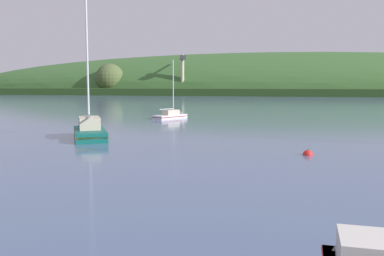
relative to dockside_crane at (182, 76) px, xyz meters
name	(u,v)px	position (x,y,z in m)	size (l,w,h in m)	color
far_shoreline_hill	(260,93)	(28.97, 43.70, -8.72)	(488.43, 147.07, 43.99)	#27431B
dockside_crane	(182,76)	(0.00, 0.00, 0.00)	(7.53, 11.95, 18.57)	#4C4C51
sailboat_near_mooring	(173,117)	(46.57, -127.44, -8.62)	(3.85, 6.25, 9.06)	white
sailboat_far_left	(89,134)	(47.21, -149.69, -8.55)	(6.86, 8.09, 13.72)	#0F564C
mooring_buoy_midchannel	(308,155)	(66.71, -152.98, -8.86)	(0.70, 0.70, 0.78)	red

